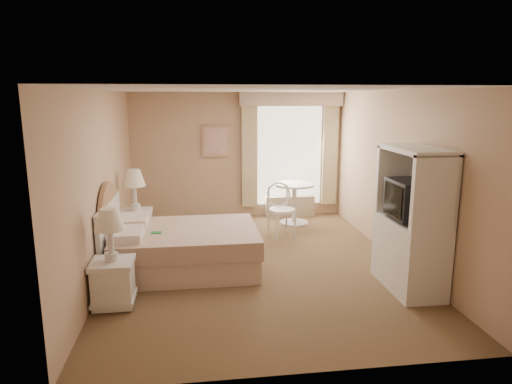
{
  "coord_description": "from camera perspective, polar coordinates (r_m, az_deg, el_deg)",
  "views": [
    {
      "loc": [
        -0.87,
        -6.29,
        2.41
      ],
      "look_at": [
        0.03,
        0.3,
        1.02
      ],
      "focal_mm": 32.0,
      "sensor_mm": 36.0,
      "label": 1
    }
  ],
  "objects": [
    {
      "name": "room",
      "position": [
        6.45,
        0.07,
        1.48
      ],
      "size": [
        4.21,
        5.51,
        2.51
      ],
      "color": "brown",
      "rests_on": "ground"
    },
    {
      "name": "window",
      "position": [
        9.21,
        4.31,
        5.13
      ],
      "size": [
        2.05,
        0.22,
        2.51
      ],
      "color": "white",
      "rests_on": "room"
    },
    {
      "name": "framed_art",
      "position": [
        9.05,
        -5.13,
        6.33
      ],
      "size": [
        0.52,
        0.04,
        0.62
      ],
      "color": "tan",
      "rests_on": "room"
    },
    {
      "name": "bed",
      "position": [
        6.58,
        -9.7,
        -6.74
      ],
      "size": [
        2.07,
        1.55,
        1.38
      ],
      "color": "#D5A08A",
      "rests_on": "room"
    },
    {
      "name": "nightstand_near",
      "position": [
        5.6,
        -17.49,
        -9.35
      ],
      "size": [
        0.48,
        0.48,
        1.16
      ],
      "color": "white",
      "rests_on": "room"
    },
    {
      "name": "nightstand_far",
      "position": [
        7.7,
        -14.8,
        -3.15
      ],
      "size": [
        0.52,
        0.52,
        1.25
      ],
      "color": "white",
      "rests_on": "room"
    },
    {
      "name": "round_table",
      "position": [
        8.78,
        4.8,
        -0.62
      ],
      "size": [
        0.74,
        0.74,
        0.78
      ],
      "color": "silver",
      "rests_on": "room"
    },
    {
      "name": "cafe_chair",
      "position": [
        7.99,
        3.07,
        -1.66
      ],
      "size": [
        0.54,
        0.54,
        0.94
      ],
      "rotation": [
        0.0,
        0.0,
        0.23
      ],
      "color": "silver",
      "rests_on": "room"
    },
    {
      "name": "armoire",
      "position": [
        6.07,
        18.84,
        -4.68
      ],
      "size": [
        0.54,
        1.09,
        1.81
      ],
      "color": "white",
      "rests_on": "room"
    }
  ]
}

